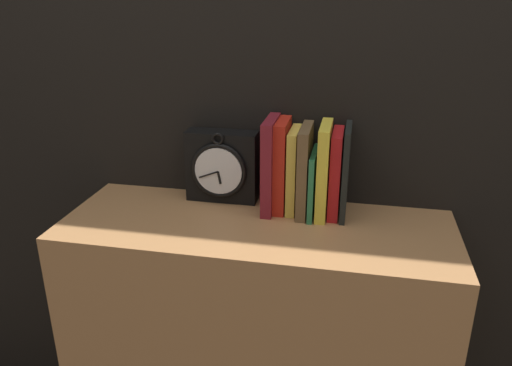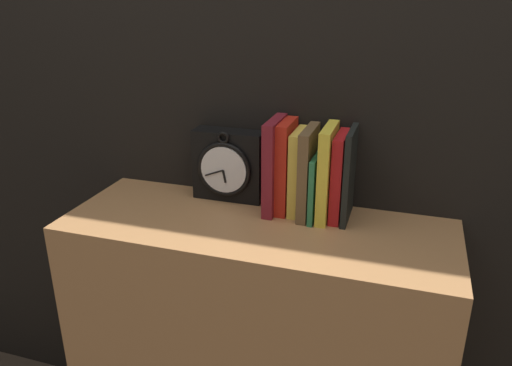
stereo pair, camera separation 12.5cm
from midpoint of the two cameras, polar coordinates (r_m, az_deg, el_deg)
wall_back at (r=1.38m, az=5.49°, el=15.17°), size 6.00×0.05×2.60m
bookshelf at (r=1.54m, az=2.46°, el=-19.49°), size 1.02×0.38×0.88m
clock at (r=1.42m, az=-0.65°, el=1.98°), size 0.20×0.08×0.21m
book_slot0_maroon at (r=1.34m, az=4.80°, el=1.94°), size 0.03×0.15×0.26m
book_slot1_red at (r=1.34m, az=6.14°, el=1.83°), size 0.03×0.13×0.25m
book_slot2_yellow at (r=1.34m, az=7.44°, el=1.24°), size 0.02×0.13×0.23m
book_slot3_brown at (r=1.32m, az=8.68°, el=1.16°), size 0.03×0.15×0.24m
book_slot4_green at (r=1.33m, az=9.62°, el=-0.30°), size 0.01×0.16×0.17m
book_slot5_yellow at (r=1.32m, az=10.86°, el=1.10°), size 0.03×0.15×0.25m
book_slot6_red at (r=1.33m, az=12.21°, el=0.69°), size 0.03×0.13×0.23m
book_slot7_black at (r=1.32m, az=13.33°, el=0.82°), size 0.01×0.14×0.24m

